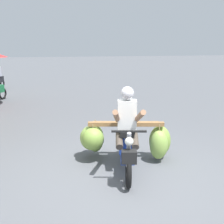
{
  "coord_description": "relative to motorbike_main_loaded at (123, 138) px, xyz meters",
  "views": [
    {
      "loc": [
        -1.41,
        -4.16,
        2.26
      ],
      "look_at": [
        0.12,
        1.23,
        0.9
      ],
      "focal_mm": 43.09,
      "sensor_mm": 36.0,
      "label": 1
    }
  ],
  "objects": [
    {
      "name": "ground_plane",
      "position": [
        -0.16,
        -0.59,
        -0.52
      ],
      "size": [
        120.0,
        120.0,
        0.0
      ],
      "primitive_type": "plane",
      "color": "#56595E"
    },
    {
      "name": "motorbike_main_loaded",
      "position": [
        0.0,
        0.0,
        0.0
      ],
      "size": [
        1.94,
        1.89,
        1.58
      ],
      "color": "black",
      "rests_on": "ground"
    }
  ]
}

